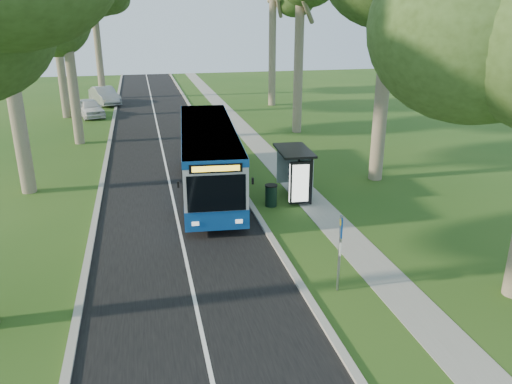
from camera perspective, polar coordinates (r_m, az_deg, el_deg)
ground at (r=20.25m, az=1.59°, el=-5.14°), size 120.00×120.00×0.00m
road at (r=29.06m, az=-10.14°, el=2.38°), size 7.00×100.00×0.02m
kerb_east at (r=29.40m, az=-3.33°, el=2.96°), size 0.25×100.00×0.12m
kerb_west at (r=29.11m, az=-17.03°, el=1.94°), size 0.25×100.00×0.12m
centre_line at (r=29.06m, az=-10.15°, el=2.40°), size 0.12×100.00×0.00m
footpath at (r=30.04m, az=2.33°, el=3.25°), size 1.50×100.00×0.02m
bus at (r=25.29m, az=-5.45°, el=3.97°), size 3.63×12.47×3.26m
bus_stop_sign at (r=16.04m, az=9.58°, el=-5.99°), size 0.14×0.36×2.61m
bus_shelter at (r=23.82m, az=4.92°, el=3.00°), size 1.68×2.89×2.41m
litter_bin at (r=23.26m, az=1.73°, el=-0.38°), size 0.59×0.59×1.04m
car_white at (r=46.50m, az=-18.46°, el=9.12°), size 3.08×4.87×1.55m
car_silver at (r=52.53m, az=-16.92°, el=10.48°), size 3.46×5.51×1.71m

